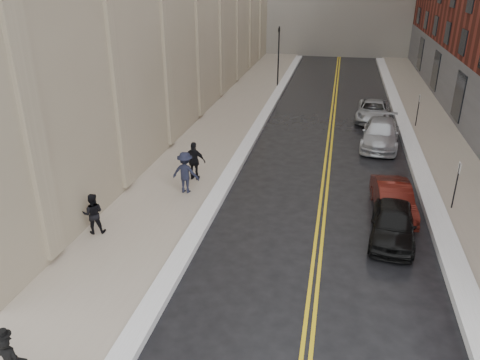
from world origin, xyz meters
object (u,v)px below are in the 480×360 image
at_px(car_maroon, 393,199).
at_px(pedestrian_c, 194,161).
at_px(pedestrian_a, 93,214).
at_px(pedestrian_b, 185,172).
at_px(car_silver_near, 380,134).
at_px(car_silver_far, 373,111).
at_px(car_black, 393,223).

xyz_separation_m(car_maroon, pedestrian_c, (-9.10, 1.35, 0.44)).
xyz_separation_m(pedestrian_a, pedestrian_b, (2.30, 4.22, 0.15)).
bearing_deg(pedestrian_b, car_silver_near, -132.64).
distance_m(car_silver_far, pedestrian_a, 21.48).
xyz_separation_m(car_maroon, car_silver_near, (-0.01, 8.68, 0.08)).
bearing_deg(car_silver_near, pedestrian_a, -125.11).
distance_m(car_silver_near, pedestrian_c, 11.69).
distance_m(car_black, pedestrian_b, 9.13).
distance_m(car_black, pedestrian_c, 9.61).
bearing_deg(car_black, car_silver_near, 94.95).
height_order(car_black, car_silver_far, car_black).
relative_size(car_maroon, pedestrian_a, 2.42).
bearing_deg(pedestrian_b, pedestrian_a, 64.58).
distance_m(car_maroon, pedestrian_b, 9.08).
bearing_deg(car_black, pedestrian_a, -163.23).
relative_size(car_black, pedestrian_b, 2.10).
height_order(pedestrian_a, pedestrian_b, pedestrian_b).
xyz_separation_m(car_silver_far, pedestrian_b, (-8.88, -14.11, 0.46)).
xyz_separation_m(car_maroon, pedestrian_b, (-9.07, -0.13, 0.46)).
bearing_deg(car_silver_far, pedestrian_b, -117.36).
xyz_separation_m(car_silver_near, pedestrian_b, (-9.06, -8.81, 0.38)).
height_order(car_silver_near, car_silver_far, car_silver_near).
xyz_separation_m(car_silver_far, pedestrian_a, (-11.18, -18.33, 0.31)).
xyz_separation_m(car_black, pedestrian_c, (-8.92, 3.56, 0.40)).
distance_m(car_black, pedestrian_a, 11.39).
bearing_deg(pedestrian_c, car_silver_far, -122.12).
relative_size(car_silver_near, pedestrian_a, 3.10).
bearing_deg(car_black, car_maroon, 91.14).
xyz_separation_m(car_maroon, pedestrian_a, (-11.37, -4.36, 0.31)).
relative_size(car_maroon, pedestrian_c, 2.09).
distance_m(pedestrian_a, pedestrian_b, 4.81).
height_order(car_maroon, pedestrian_c, pedestrian_c).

